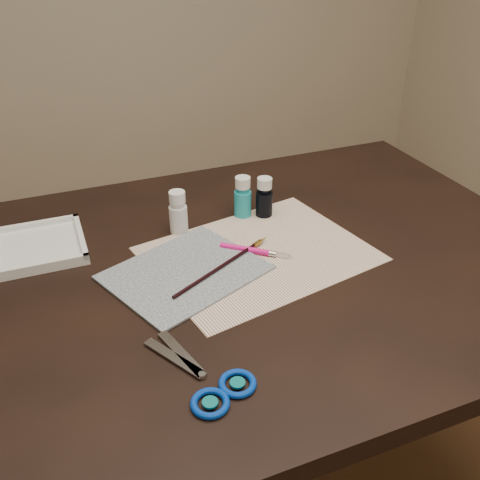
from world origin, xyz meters
name	(u,v)px	position (x,y,z in m)	size (l,w,h in m)	color
table	(240,396)	(0.00, 0.00, 0.38)	(1.30, 0.90, 0.75)	black
paper	(259,254)	(0.05, 0.01, 0.75)	(0.42, 0.32, 0.00)	white
canvas	(185,272)	(-0.11, 0.00, 0.75)	(0.27, 0.22, 0.00)	#12233B
paint_bottle_white	(178,212)	(-0.08, 0.16, 0.80)	(0.04, 0.04, 0.09)	silver
paint_bottle_cyan	(243,197)	(0.08, 0.17, 0.80)	(0.04, 0.04, 0.09)	teal
paint_bottle_navy	(264,197)	(0.12, 0.16, 0.80)	(0.04, 0.04, 0.09)	black
paintbrush	(224,264)	(-0.04, -0.01, 0.76)	(0.27, 0.01, 0.01)	black
craft_knife	(256,251)	(0.04, 0.01, 0.76)	(0.15, 0.01, 0.01)	#F1168B
scissors	(190,371)	(-0.18, -0.25, 0.76)	(0.22, 0.11, 0.01)	silver
palette_tray	(38,246)	(-0.36, 0.19, 0.76)	(0.18, 0.18, 0.02)	white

